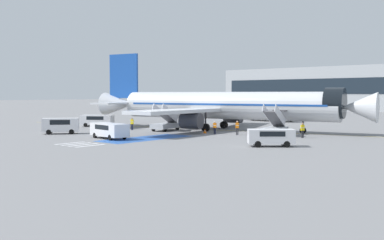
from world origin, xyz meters
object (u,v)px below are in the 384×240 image
airliner (221,105)px  ground_crew_1 (132,123)px  service_van_0 (271,136)px  service_van_3 (61,124)px  service_van_2 (109,129)px  boarding_stairs_aft (166,124)px  fuel_tanker (271,112)px  ground_crew_3 (303,129)px  traffic_cone_0 (205,131)px  boarding_stairs_forward (274,128)px  ground_crew_2 (215,127)px  service_van_1 (97,120)px  ground_crew_0 (237,127)px

airliner → ground_crew_1: airliner is taller
service_van_0 → service_van_3: (-28.00, -5.93, 0.17)m
airliner → service_van_2: (-2.31, -18.24, -2.45)m
boarding_stairs_aft → fuel_tanker: boarding_stairs_aft is taller
ground_crew_1 → ground_crew_3: size_ratio=0.99×
ground_crew_3 → traffic_cone_0: (-12.59, -2.97, -0.74)m
boarding_stairs_forward → service_van_3: bearing=-156.6°
service_van_0 → ground_crew_2: (-12.80, 7.20, -0.12)m
fuel_tanker → service_van_1: 33.09m
service_van_2 → traffic_cone_0: (3.83, 12.79, -0.81)m
boarding_stairs_aft → ground_crew_3: (19.50, 3.30, 0.05)m
fuel_tanker → ground_crew_1: size_ratio=5.80×
boarding_stairs_forward → service_van_2: boarding_stairs_forward is taller
boarding_stairs_aft → boarding_stairs_forward: bearing=-0.0°
boarding_stairs_aft → ground_crew_3: 19.78m
airliner → service_van_1: (-18.91, -7.56, -2.43)m
fuel_tanker → service_van_0: (21.52, -35.27, -0.74)m
service_van_1 → service_van_2: service_van_1 is taller
fuel_tanker → service_van_2: size_ratio=1.76×
service_van_1 → ground_crew_3: 33.40m
airliner → ground_crew_0: airliner is taller
fuel_tanker → ground_crew_3: 32.02m
airliner → service_van_3: bearing=-45.7°
boarding_stairs_aft → traffic_cone_0: (6.92, 0.33, -0.69)m
boarding_stairs_aft → ground_crew_1: size_ratio=3.14×
ground_crew_3 → airliner: bearing=-64.4°
fuel_tanker → ground_crew_3: (19.73, -25.22, -0.76)m
service_van_2 → service_van_3: service_van_3 is taller
fuel_tanker → service_van_0: bearing=35.3°
boarding_stairs_forward → ground_crew_2: size_ratio=3.37×
service_van_0 → service_van_2: bearing=-113.4°
service_van_2 → ground_crew_1: (-7.44, 9.98, -0.08)m
airliner → traffic_cone_0: bearing=3.2°
boarding_stairs_forward → ground_crew_3: size_ratio=3.10×
service_van_0 → ground_crew_3: ground_crew_3 is taller
ground_crew_1 → traffic_cone_0: 11.64m
boarding_stairs_forward → service_van_0: bearing=-73.1°
service_van_3 → ground_crew_3: service_van_3 is taller
service_van_2 → fuel_tanker: bearing=12.2°
service_van_3 → ground_crew_0: service_van_3 is taller
ground_crew_0 → traffic_cone_0: size_ratio=3.14×
service_van_2 → ground_crew_2: 14.00m
fuel_tanker → ground_crew_1: 31.29m
service_van_2 → ground_crew_1: 12.45m
service_van_0 → service_van_2: service_van_2 is taller
service_van_0 → service_van_3: bearing=-118.8°
fuel_tanker → ground_crew_0: (11.83, -27.43, -0.74)m
boarding_stairs_forward → service_van_2: size_ratio=0.96×
traffic_cone_0 → service_van_2: bearing=-106.7°
ground_crew_2 → traffic_cone_0: (-1.59, -0.12, -0.65)m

